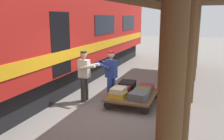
# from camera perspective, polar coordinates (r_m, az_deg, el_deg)

# --- Properties ---
(ground_plane) EXTENTS (60.00, 60.00, 0.00)m
(ground_plane) POSITION_cam_1_polar(r_m,az_deg,el_deg) (7.42, 1.83, -9.56)
(ground_plane) COLOR slate
(train_car) EXTENTS (3.02, 21.46, 4.00)m
(train_car) POSITION_cam_1_polar(r_m,az_deg,el_deg) (8.65, -20.55, 6.91)
(train_car) COLOR #B21E19
(train_car) RESTS_ON ground_plane
(luggage_cart) EXTENTS (1.44, 1.83, 0.34)m
(luggage_cart) POSITION_cam_1_polar(r_m,az_deg,el_deg) (7.88, 4.88, -5.96)
(luggage_cart) COLOR brown
(luggage_cart) RESTS_ON ground_plane
(suitcase_burgundy_valise) EXTENTS (0.51, 0.61, 0.19)m
(suitcase_burgundy_valise) POSITION_cam_1_polar(r_m,az_deg,el_deg) (8.23, 8.02, -4.17)
(suitcase_burgundy_valise) COLOR maroon
(suitcase_burgundy_valise) RESTS_ON luggage_cart
(suitcase_maroon_trunk) EXTENTS (0.45, 0.50, 0.21)m
(suitcase_maroon_trunk) POSITION_cam_1_polar(r_m,az_deg,el_deg) (7.92, 2.64, -4.66)
(suitcase_maroon_trunk) COLOR maroon
(suitcase_maroon_trunk) RESTS_ON luggage_cart
(suitcase_yellow_case) EXTENTS (0.54, 0.49, 0.17)m
(suitcase_yellow_case) POSITION_cam_1_polar(r_m,az_deg,el_deg) (7.47, 1.45, -5.89)
(suitcase_yellow_case) COLOR gold
(suitcase_yellow_case) RESTS_ON luggage_cart
(suitcase_olive_duffel) EXTENTS (0.50, 0.53, 0.21)m
(suitcase_olive_duffel) POSITION_cam_1_polar(r_m,az_deg,el_deg) (7.76, 7.21, -5.13)
(suitcase_olive_duffel) COLOR brown
(suitcase_olive_duffel) RESTS_ON luggage_cart
(suitcase_black_hardshell) EXTENTS (0.55, 0.66, 0.25)m
(suitcase_black_hardshell) POSITION_cam_1_polar(r_m,az_deg,el_deg) (8.38, 3.69, -3.58)
(suitcase_black_hardshell) COLOR black
(suitcase_black_hardshell) RESTS_ON luggage_cart
(suitcase_slate_roller) EXTENTS (0.57, 0.55, 0.22)m
(suitcase_slate_roller) POSITION_cam_1_polar(r_m,az_deg,el_deg) (7.29, 6.30, -6.21)
(suitcase_slate_roller) COLOR #4C515B
(suitcase_slate_roller) RESTS_ON luggage_cart
(suitcase_cream_canvas) EXTENTS (0.41, 0.52, 0.15)m
(suitcase_cream_canvas) POSITION_cam_1_polar(r_m,az_deg,el_deg) (7.43, 1.55, -4.74)
(suitcase_cream_canvas) COLOR beige
(suitcase_cream_canvas) RESTS_ON suitcase_yellow_case
(porter_in_overalls) EXTENTS (0.72, 0.54, 1.70)m
(porter_in_overalls) POSITION_cam_1_polar(r_m,az_deg,el_deg) (7.94, -0.30, -1.05)
(porter_in_overalls) COLOR navy
(porter_in_overalls) RESTS_ON ground_plane
(porter_by_door) EXTENTS (0.67, 0.43, 1.70)m
(porter_by_door) POSITION_cam_1_polar(r_m,az_deg,el_deg) (7.98, -6.52, -1.07)
(porter_by_door) COLOR #332D28
(porter_by_door) RESTS_ON ground_plane
(baggage_tug) EXTENTS (1.48, 1.92, 1.30)m
(baggage_tug) POSITION_cam_1_polar(r_m,az_deg,el_deg) (14.99, 16.05, 3.73)
(baggage_tug) COLOR #B21E19
(baggage_tug) RESTS_ON ground_plane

